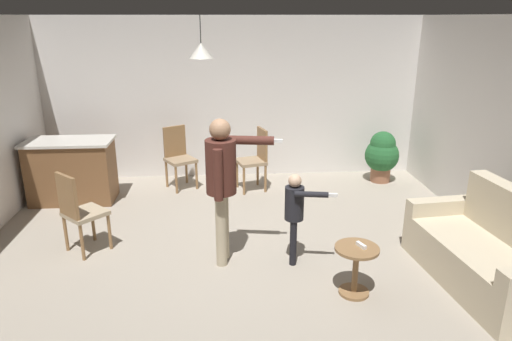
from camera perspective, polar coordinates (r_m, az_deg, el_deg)
ground at (r=5.39m, az=-1.81°, el=-11.35°), size 7.68×7.68×0.00m
wall_back at (r=7.99m, az=-2.88°, el=8.83°), size 6.40×0.10×2.70m
couch_floral at (r=5.45m, az=26.57°, el=-9.17°), size 1.03×1.88×1.00m
kitchen_counter at (r=7.48m, az=-21.66°, el=-0.03°), size 1.26×0.66×0.95m
side_table_by_couch at (r=4.82m, az=12.15°, el=-11.24°), size 0.44×0.44×0.52m
person_adult at (r=5.04m, az=-4.15°, el=-0.68°), size 0.85×0.48×1.66m
person_child at (r=5.15m, az=4.83°, el=-4.72°), size 0.53×0.37×1.06m
dining_chair_by_counter at (r=5.78m, az=-20.93°, el=-4.52°), size 0.59×0.59×1.00m
dining_chair_near_wall at (r=7.40m, az=-0.08°, el=1.68°), size 0.52×0.52×1.00m
dining_chair_centre_back at (r=7.62m, az=-9.51°, el=1.90°), size 0.58×0.58×1.00m
potted_plant_corner at (r=8.08m, az=15.21°, el=1.95°), size 0.56×0.56×0.87m
spare_remote_on_table at (r=4.73m, az=12.79°, el=-8.94°), size 0.08×0.13×0.04m
ceiling_light_pendant at (r=6.33m, az=-6.76°, el=14.43°), size 0.32×0.32×0.55m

